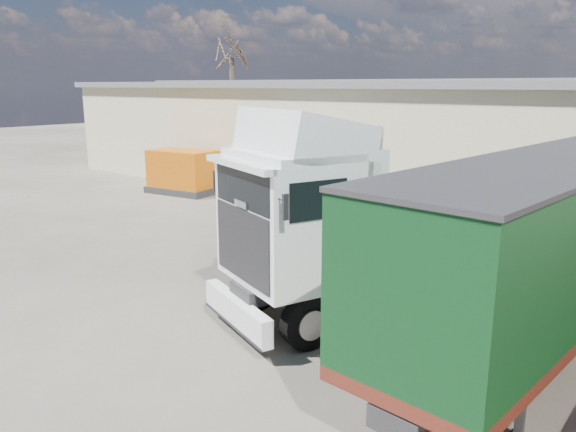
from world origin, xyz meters
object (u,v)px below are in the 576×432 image
Objects in this scene: tractor_unit at (329,232)px; orange_skip at (183,174)px; panel_van at (286,192)px; box_trailer at (562,231)px; bare_tree at (231,44)px.

tractor_unit is 2.05× the size of orange_skip.
orange_skip reaches higher than panel_van.
orange_skip is (-14.14, 7.83, -1.08)m from tractor_unit.
box_trailer is 2.72× the size of panel_van.
tractor_unit is 10.69m from panel_van.
tractor_unit is at bearing -152.70° from box_trailer.
panel_van is (-7.47, 7.57, -1.12)m from tractor_unit.
orange_skip is (8.01, -11.61, -7.02)m from bare_tree.
box_trailer is (26.46, -17.63, -5.57)m from bare_tree.
tractor_unit is 4.69m from box_trailer.
tractor_unit is 1.70× the size of panel_van.
bare_tree is at bearing 159.30° from tractor_unit.
panel_van is at bearing 155.17° from tractor_unit.
bare_tree is 2.68× the size of orange_skip.
panel_van is at bearing 158.44° from box_trailer.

